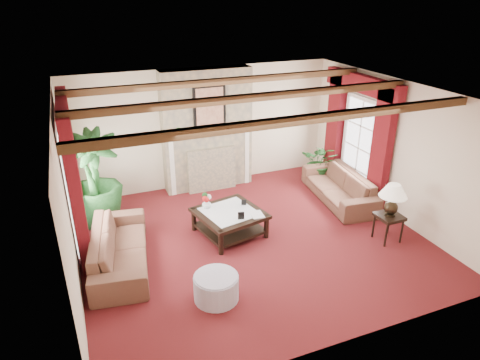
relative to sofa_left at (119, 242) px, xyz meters
name	(u,v)px	position (x,y,z in m)	size (l,w,h in m)	color
floor	(252,239)	(2.34, -0.11, -0.43)	(6.00, 6.00, 0.00)	#4B120D
ceiling	(254,94)	(2.34, -0.11, 2.27)	(6.00, 6.00, 0.00)	white
back_wall	(204,128)	(2.34, 2.64, 0.92)	(6.00, 0.02, 2.70)	beige
left_wall	(67,202)	(-0.66, -0.11, 0.92)	(0.02, 5.50, 2.70)	beige
right_wall	(394,149)	(5.34, -0.11, 0.92)	(0.02, 5.50, 2.70)	beige
ceiling_beams	(254,97)	(2.34, -0.11, 2.21)	(6.00, 3.00, 0.12)	#3E2513
fireplace	(205,68)	(2.34, 2.44, 2.27)	(2.00, 0.52, 2.70)	tan
french_door_left	(59,132)	(-0.63, 0.89, 1.70)	(0.10, 1.10, 2.16)	white
french_door_right	(365,99)	(5.31, 0.89, 1.70)	(0.10, 1.10, 2.16)	white
curtains_left	(62,105)	(-0.52, 0.89, 2.12)	(0.20, 2.40, 2.55)	#560B0E
curtains_right	(363,79)	(5.20, 0.89, 2.12)	(0.20, 2.40, 2.55)	#560B0E
sofa_left	(119,242)	(0.00, 0.00, 0.00)	(0.97, 2.27, 0.86)	#3A0F1D
sofa_right	(339,182)	(4.73, 0.68, -0.01)	(0.89, 2.20, 0.84)	#3A0F1D
potted_palm	(96,198)	(-0.20, 1.62, 0.09)	(1.10, 1.89, 1.04)	black
small_plant	(320,166)	(4.89, 1.72, -0.06)	(1.26, 1.26, 0.73)	black
coffee_table	(230,223)	(2.03, 0.23, -0.20)	(1.13, 1.13, 0.46)	black
side_table	(388,227)	(4.62, -1.04, -0.17)	(0.43, 0.43, 0.51)	black
ottoman	(216,288)	(1.19, -1.43, -0.23)	(0.67, 0.67, 0.39)	gray
table_lamp	(392,200)	(4.62, -1.04, 0.39)	(0.49, 0.49, 0.62)	black
flower_vase	(207,204)	(1.69, 0.54, 0.12)	(0.19, 0.20, 0.17)	silver
book	(251,209)	(2.33, -0.07, 0.18)	(0.22, 0.04, 0.30)	black
photo_frame_a	(241,216)	(2.12, -0.12, 0.11)	(0.11, 0.02, 0.15)	black
photo_frame_b	(244,203)	(2.37, 0.37, 0.09)	(0.09, 0.02, 0.12)	black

